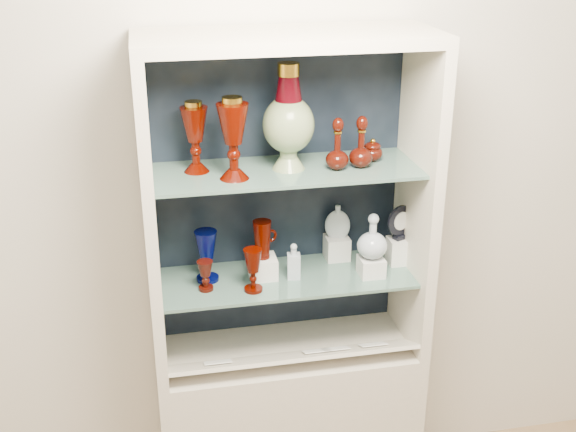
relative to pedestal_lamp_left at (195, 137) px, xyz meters
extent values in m
cube|color=white|center=(0.31, 0.16, -0.19)|extent=(3.50, 0.02, 2.80)
cube|color=beige|center=(0.31, -0.06, -1.22)|extent=(1.00, 0.40, 0.75)
cube|color=black|center=(0.31, 0.13, -0.27)|extent=(0.98, 0.02, 1.15)
cube|color=beige|center=(-0.17, -0.06, -0.27)|extent=(0.04, 0.40, 1.15)
cube|color=beige|center=(0.79, -0.06, -0.27)|extent=(0.04, 0.40, 1.15)
cube|color=beige|center=(0.31, -0.06, 0.33)|extent=(1.00, 0.40, 0.04)
cube|color=slate|center=(0.31, -0.04, -0.55)|extent=(0.92, 0.34, 0.01)
cube|color=slate|center=(0.31, -0.04, -0.13)|extent=(0.92, 0.34, 0.01)
cube|color=beige|center=(0.31, -0.17, -0.81)|extent=(0.92, 0.17, 0.09)
cube|color=white|center=(0.40, -0.17, -0.80)|extent=(0.10, 0.06, 0.03)
cube|color=white|center=(0.61, -0.17, -0.80)|extent=(0.10, 0.06, 0.03)
cube|color=white|center=(0.03, -0.17, -0.80)|extent=(0.10, 0.06, 0.03)
cube|color=white|center=(0.47, -0.17, -0.80)|extent=(0.10, 0.06, 0.03)
cube|color=silver|center=(0.22, -0.02, -0.50)|extent=(0.10, 0.10, 0.08)
cube|color=silver|center=(0.53, 0.07, -0.50)|extent=(0.09, 0.09, 0.09)
cube|color=silver|center=(0.62, -0.09, -0.51)|extent=(0.09, 0.09, 0.07)
cube|color=silver|center=(0.75, -0.01, -0.49)|extent=(0.08, 0.08, 0.10)
camera|label=1|loc=(-0.15, -2.36, 0.71)|focal=45.00mm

